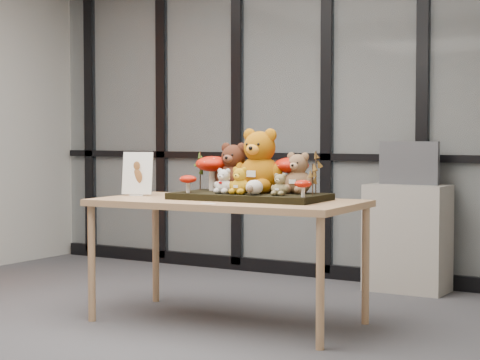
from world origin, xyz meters
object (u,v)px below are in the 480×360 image
Objects in this scene: bear_tan_back at (298,171)px; monitor at (409,163)px; mushroom_front_left at (188,183)px; mushroom_front_right at (303,188)px; mushroom_back_right at (291,173)px; bear_pooh_yellow at (260,157)px; sign_holder at (137,175)px; diorama_tray at (250,196)px; cabinet at (407,238)px; bear_beige_small at (280,183)px; display_table at (228,209)px; bear_small_yellow at (240,179)px; bear_white_bow at (224,180)px; plush_cream_hedgehog at (254,187)px; bear_brown_medium at (234,165)px; mushroom_back_left at (213,171)px.

monitor is at bearing 79.54° from bear_tan_back.
mushroom_front_left is 0.84m from mushroom_front_right.
mushroom_back_right is (-0.07, 0.03, -0.02)m from bear_tan_back.
bear_pooh_yellow reaches higher than sign_holder.
sign_holder is at bearing -177.01° from diorama_tray.
mushroom_front_right is at bearing -90.59° from cabinet.
bear_beige_small is 0.27m from mushroom_back_right.
mushroom_front_left is 0.26× the size of monitor.
display_table is at bearing 172.87° from mushroom_front_right.
mushroom_back_right is at bearing 49.77° from bear_small_yellow.
bear_tan_back is at bearing 24.36° from mushroom_front_left.
bear_white_bow reaches higher than bear_beige_small.
mushroom_back_right is 1.61m from cabinet.
bear_beige_small is at bearing 13.26° from plush_cream_hedgehog.
mushroom_back_right reaches higher than bear_white_bow.
bear_pooh_yellow is (0.02, 0.10, 0.26)m from diorama_tray.
sign_holder is (-0.66, -0.21, -0.08)m from bear_brown_medium.
mushroom_back_right is at bearing 68.42° from plush_cream_hedgehog.
diorama_tray is 5.54× the size of bear_white_bow.
bear_brown_medium is (-0.21, 0.01, -0.05)m from bear_pooh_yellow.
bear_tan_back is 0.39m from bear_small_yellow.
bear_brown_medium is 1.19× the size of sign_holder.
bear_brown_medium is 0.17m from mushroom_back_left.
bear_tan_back reaches higher than bear_white_bow.
bear_brown_medium is 1.40× the size of mushroom_back_right.
bear_small_yellow reaches higher than mushroom_front_left.
mushroom_front_right is at bearing -17.46° from bear_beige_small.
bear_white_bow is at bearing 178.31° from mushroom_front_right.
sign_holder reaches higher than bear_white_bow.
bear_beige_small is 1.32× the size of mushroom_front_right.
mushroom_front_left is 2.03m from monitor.
bear_pooh_yellow is 3.95× the size of mushroom_front_right.
bear_pooh_yellow reaches higher than cabinet.
display_table is 1.79× the size of diorama_tray.
display_table is 0.37m from mushroom_back_left.
bear_small_yellow is at bearing -97.14° from bear_pooh_yellow.
cabinet is (0.68, 1.53, -0.62)m from bear_brown_medium.
mushroom_back_left is at bearing 160.75° from diorama_tray.
mushroom_front_left is (-0.25, -0.04, -0.03)m from bear_white_bow.
bear_small_yellow is at bearing -127.02° from mushroom_back_right.
diorama_tray is 3.87× the size of mushroom_back_right.
diorama_tray is at bearing 126.20° from plush_cream_hedgehog.
mushroom_front_right is at bearing -22.38° from sign_holder.
cabinet is (0.60, 1.77, -0.53)m from bear_white_bow.
bear_brown_medium reaches higher than bear_white_bow.
bear_white_bow is 0.59× the size of sign_holder.
diorama_tray is at bearing -159.21° from bear_tan_back.
bear_pooh_yellow reaches higher than bear_tan_back.
bear_pooh_yellow is 1.80× the size of mushroom_back_right.
mushroom_back_right is at bearing -6.82° from sign_holder.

